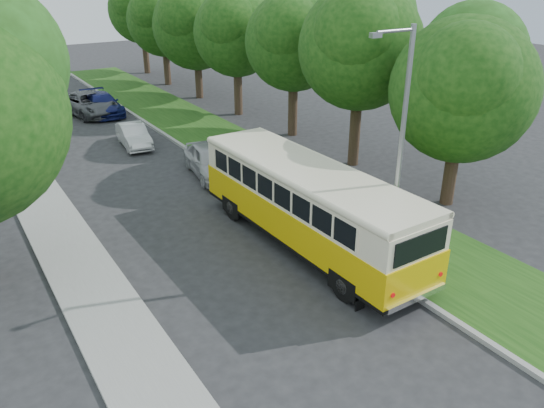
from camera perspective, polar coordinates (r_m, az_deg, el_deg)
ground at (r=18.37m, az=-2.87°, el=-6.97°), size 120.00×120.00×0.00m
curb at (r=23.79m, az=-1.42°, el=0.94°), size 0.20×70.00×0.15m
grass_verge at (r=24.99m, az=3.19°, el=2.08°), size 4.50×70.00×0.13m
sidewalk at (r=21.14m, az=-21.28°, el=-4.08°), size 2.20×70.00×0.12m
treeline at (r=33.65m, az=-14.43°, el=17.54°), size 24.27×41.91×9.46m
lamppost_near at (r=17.12m, az=13.51°, el=6.10°), size 1.71×0.16×8.00m
lamppost_far at (r=30.30m, az=-27.08°, el=11.50°), size 1.71×0.16×7.50m
warning_sign at (r=27.00m, az=-24.56°, el=5.30°), size 0.56×0.10×2.50m
vintage_bus at (r=19.12m, az=3.90°, el=-0.32°), size 2.89×10.61×3.14m
car_silver at (r=26.19m, az=-6.65°, el=4.67°), size 2.54×4.77×1.54m
car_white at (r=31.42m, az=-14.65°, el=7.15°), size 1.74×3.96×1.26m
car_blue at (r=39.02m, az=-17.81°, el=10.21°), size 2.07×4.96×1.43m
car_grey at (r=39.13m, az=-19.17°, el=10.14°), size 3.59×5.92×1.53m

